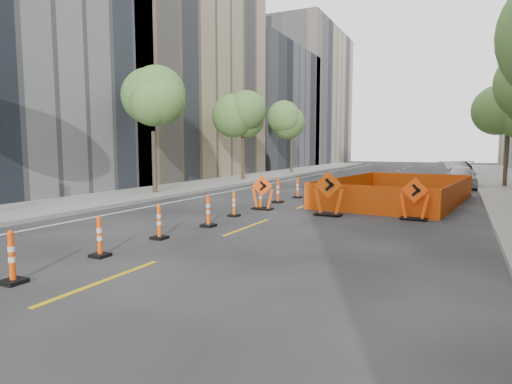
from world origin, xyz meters
The scene contains 24 objects.
ground_plane centered at (0.00, 0.00, 0.00)m, with size 140.00×140.00×0.00m, color black.
sidewalk_left centered at (-9.00, 12.00, 0.07)m, with size 4.00×90.00×0.15m, color gray.
bld_left_c centered at (-17.00, 20.80, 13.00)m, with size 12.00×18.00×26.00m, color tan.
bld_left_d centered at (-17.00, 39.20, 7.00)m, with size 12.00×16.00×14.00m, color #4C4C51.
bld_left_e centered at (-17.00, 55.60, 10.00)m, with size 12.00×20.00×20.00m, color gray.
tree_l_b centered at (-8.40, 10.00, 4.53)m, with size 2.80×2.80×5.95m.
tree_l_c centered at (-8.40, 20.00, 4.53)m, with size 2.80×2.80×5.95m.
tree_l_d centered at (-8.40, 30.00, 4.53)m, with size 2.80×2.80×5.95m.
tree_r_c centered at (8.40, 22.00, 4.53)m, with size 2.80×2.80×5.95m.
channelizer_1 centered at (-1.39, -2.80, 0.50)m, with size 0.39×0.39×0.99m, color #DA4409, non-canonical shape.
channelizer_2 centered at (-1.41, -0.69, 0.47)m, with size 0.37×0.37×0.94m, color #FF470A, non-canonical shape.
channelizer_3 centered at (-1.39, 1.43, 0.48)m, with size 0.38×0.38×0.97m, color #FC550A, non-canonical shape.
channelizer_4 centered at (-1.15, 3.54, 0.51)m, with size 0.40×0.40×1.03m, color #FB4C0A, non-canonical shape.
channelizer_5 centered at (-1.38, 5.65, 0.46)m, with size 0.36×0.36×0.92m, color #F9620A, non-canonical shape.
channelizer_6 centered at (-1.30, 7.76, 0.52)m, with size 0.41×0.41×1.03m, color #DF5009, non-canonical shape.
channelizer_7 centered at (-1.42, 9.88, 0.54)m, with size 0.43×0.43×1.08m, color #FF420A, non-canonical shape.
channelizer_8 centered at (-1.25, 11.99, 0.50)m, with size 0.39×0.39×1.00m, color #FF530A, non-canonical shape.
chevron_sign_left centered at (-1.16, 7.65, 0.68)m, with size 0.91×0.55×1.37m, color #F0480A, non-canonical shape.
chevron_sign_center centered at (1.63, 7.29, 0.81)m, with size 1.08×0.65×1.62m, color #DE4F09, non-canonical shape.
chevron_sign_right centered at (4.55, 7.63, 0.74)m, with size 0.98×0.59×1.48m, color #FF480A, non-canonical shape.
safety_fence centered at (3.40, 12.43, 0.54)m, with size 5.06×8.61×1.08m, color #D9520B, non-canonical shape.
parked_car_near centered at (5.96, 21.35, 0.71)m, with size 1.67×4.15×1.41m, color silver.
parked_car_mid centered at (5.50, 26.38, 0.73)m, with size 1.54×4.42×1.46m, color #B1B0B6.
parked_car_far centered at (5.61, 31.98, 0.67)m, with size 1.87×4.59×1.33m, color black.
Camera 1 is at (5.88, -7.74, 2.48)m, focal length 30.00 mm.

